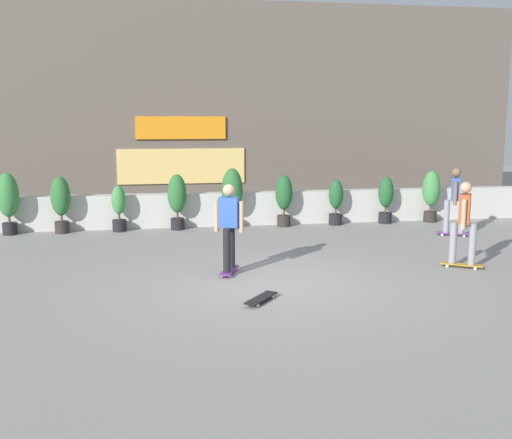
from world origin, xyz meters
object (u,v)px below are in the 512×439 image
object	(u,v)px
skater_by_wall_right	(455,198)
skater_far_left	(229,225)
potted_plant_5	(284,197)
skater_mid_plaza	(464,220)
potted_plant_1	(61,201)
potted_plant_2	(119,207)
potted_plant_8	(431,192)
potted_plant_0	(8,199)
potted_plant_7	(386,197)
potted_plant_6	(336,200)
skateboard_near_camera	(261,298)
potted_plant_4	(232,193)
potted_plant_3	(177,198)

from	to	relation	value
skater_by_wall_right	skater_far_left	xyz separation A→B (m)	(-5.98, -2.75, 0.00)
potted_plant_5	skater_mid_plaza	world-z (taller)	skater_mid_plaza
potted_plant_1	skater_mid_plaza	world-z (taller)	skater_mid_plaza
potted_plant_2	skater_by_wall_right	xyz separation A→B (m)	(8.24, -2.03, 0.31)
skater_mid_plaza	skater_far_left	size ratio (longest dim) A/B	1.00
potted_plant_5	potted_plant_8	distance (m)	4.23
potted_plant_1	skater_far_left	distance (m)	6.04
potted_plant_0	potted_plant_7	world-z (taller)	potted_plant_0
potted_plant_1	skater_far_left	world-z (taller)	skater_far_left
potted_plant_0	skater_mid_plaza	world-z (taller)	skater_mid_plaza
potted_plant_8	skater_by_wall_right	xyz separation A→B (m)	(-0.35, -2.03, 0.11)
potted_plant_1	skater_far_left	xyz separation A→B (m)	(3.70, -4.78, 0.10)
potted_plant_5	skater_mid_plaza	bearing A→B (deg)	-64.13
potted_plant_0	potted_plant_6	world-z (taller)	potted_plant_0
potted_plant_2	potted_plant_0	bearing A→B (deg)	180.00
potted_plant_8	potted_plant_5	bearing A→B (deg)	-180.00
potted_plant_0	potted_plant_1	world-z (taller)	potted_plant_0
skater_mid_plaza	potted_plant_8	bearing A→B (deg)	70.82
potted_plant_0	potted_plant_7	size ratio (longest dim) A/B	1.20
skater_by_wall_right	skater_far_left	bearing A→B (deg)	-155.27
potted_plant_0	potted_plant_2	size ratio (longest dim) A/B	1.31
potted_plant_5	skater_far_left	world-z (taller)	skater_far_left
potted_plant_5	skateboard_near_camera	distance (m)	6.91
potted_plant_4	skateboard_near_camera	bearing A→B (deg)	-93.52
potted_plant_0	potted_plant_4	xyz separation A→B (m)	(5.65, 0.00, 0.02)
potted_plant_6	skater_far_left	bearing A→B (deg)	-126.57
skater_by_wall_right	skateboard_near_camera	size ratio (longest dim) A/B	2.25
skater_far_left	skateboard_near_camera	size ratio (longest dim) A/B	2.25
potted_plant_1	potted_plant_2	distance (m)	1.45
skater_far_left	potted_plant_0	bearing A→B (deg)	136.11
potted_plant_3	skater_far_left	distance (m)	4.84
skater_far_left	skater_by_wall_right	bearing A→B (deg)	24.73
potted_plant_3	potted_plant_4	xyz separation A→B (m)	(1.45, 0.00, 0.09)
potted_plant_1	potted_plant_2	xyz separation A→B (m)	(1.43, -0.00, -0.21)
skater_by_wall_right	skateboard_near_camera	bearing A→B (deg)	-141.09
potted_plant_6	skater_far_left	world-z (taller)	skater_far_left
potted_plant_3	potted_plant_6	bearing A→B (deg)	0.00
potted_plant_1	potted_plant_2	bearing A→B (deg)	-0.00
potted_plant_7	potted_plant_1	bearing A→B (deg)	180.00
skater_by_wall_right	potted_plant_0	bearing A→B (deg)	169.51
potted_plant_2	potted_plant_6	world-z (taller)	potted_plant_6
potted_plant_8	skateboard_near_camera	world-z (taller)	potted_plant_8
potted_plant_2	skater_by_wall_right	world-z (taller)	skater_by_wall_right
potted_plant_8	potted_plant_6	bearing A→B (deg)	180.00
potted_plant_2	potted_plant_8	bearing A→B (deg)	0.00
potted_plant_3	skater_far_left	xyz separation A→B (m)	(0.77, -4.78, 0.10)
potted_plant_0	skater_far_left	bearing A→B (deg)	-43.89
skater_mid_plaza	skater_by_wall_right	distance (m)	3.37
potted_plant_0	potted_plant_6	size ratio (longest dim) A/B	1.25
potted_plant_3	skater_by_wall_right	bearing A→B (deg)	-16.72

